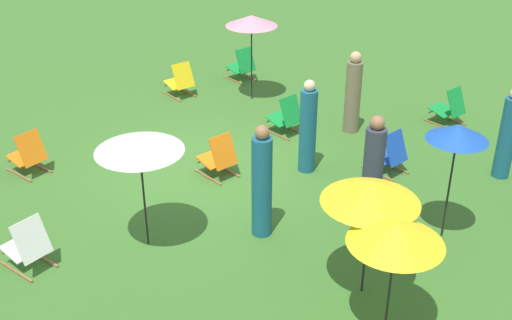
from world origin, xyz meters
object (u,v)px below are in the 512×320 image
object	(u,v)px
deckchair_10	(27,246)
person_2	(262,184)
deckchair_9	(28,155)
umbrella_3	(139,144)
person_4	(308,129)
umbrella_1	(371,192)
person_0	(373,173)
umbrella_4	(396,233)
umbrella_0	(251,21)
person_3	(507,136)
umbrella_2	(458,133)
person_1	(353,94)
deckchair_2	(180,81)
deckchair_11	(218,158)
deckchair_4	(286,117)
deckchair_8	(242,66)
deckchair_0	(389,154)
deckchair_3	(449,108)

from	to	relation	value
deckchair_10	person_2	bearing A→B (deg)	142.10
deckchair_9	deckchair_10	size ratio (longest dim) A/B	1.00
umbrella_3	person_4	world-z (taller)	umbrella_3
umbrella_1	person_0	distance (m)	1.98
umbrella_1	umbrella_4	size ratio (longest dim) A/B	1.07
person_2	umbrella_0	bearing A→B (deg)	-120.12
person_3	umbrella_2	bearing A→B (deg)	-83.72
umbrella_3	deckchair_9	bearing A→B (deg)	-97.06
umbrella_0	person_1	bearing A→B (deg)	84.81
deckchair_2	umbrella_1	bearing A→B (deg)	74.98
deckchair_11	deckchair_10	bearing A→B (deg)	4.19
deckchair_9	deckchair_10	world-z (taller)	same
deckchair_4	deckchair_8	bearing A→B (deg)	-116.30
umbrella_4	deckchair_4	bearing A→B (deg)	-134.80
umbrella_0	umbrella_3	distance (m)	6.09
umbrella_2	person_2	bearing A→B (deg)	-56.34
umbrella_0	umbrella_2	xyz separation A→B (m)	(2.88, 5.73, -0.06)
deckchair_11	umbrella_2	distance (m)	4.34
deckchair_8	person_3	bearing A→B (deg)	93.40
deckchair_4	person_3	world-z (taller)	person_3
deckchair_0	person_1	xyz separation A→B (m)	(-1.21, -1.40, 0.45)
deckchair_11	person_3	bearing A→B (deg)	137.53
deckchair_3	person_1	bearing A→B (deg)	-32.29
person_1	person_4	size ratio (longest dim) A/B	0.97
deckchair_10	umbrella_0	distance (m)	7.36
umbrella_4	umbrella_0	bearing A→B (deg)	-132.10
deckchair_4	deckchair_3	bearing A→B (deg)	143.99
deckchair_4	umbrella_1	distance (m)	5.33
deckchair_11	umbrella_4	bearing A→B (deg)	77.54
deckchair_10	umbrella_3	bearing A→B (deg)	147.09
deckchair_9	deckchair_11	bearing A→B (deg)	126.30
umbrella_2	person_0	xyz separation A→B (m)	(0.25, -1.15, -0.92)
deckchair_0	deckchair_9	bearing A→B (deg)	-41.82
deckchair_2	deckchair_3	world-z (taller)	same
deckchair_10	person_1	xyz separation A→B (m)	(-6.87, 1.62, 0.45)
deckchair_8	umbrella_3	xyz separation A→B (m)	(6.57, 3.02, 1.35)
deckchair_0	umbrella_3	distance (m)	4.89
deckchair_3	deckchair_9	size ratio (longest dim) A/B	1.02
umbrella_2	deckchair_4	bearing A→B (deg)	-113.27
deckchair_2	umbrella_2	bearing A→B (deg)	89.56
deckchair_2	person_3	xyz separation A→B (m)	(-0.44, 7.35, 0.44)
deckchair_10	person_0	size ratio (longest dim) A/B	0.45
person_1	deckchair_4	bearing A→B (deg)	-42.62
deckchair_2	deckchair_10	size ratio (longest dim) A/B	1.03
umbrella_3	person_3	xyz separation A→B (m)	(-5.31, 3.78, -0.91)
umbrella_0	person_4	distance (m)	3.78
person_2	deckchair_2	bearing A→B (deg)	-104.03
deckchair_8	person_3	distance (m)	6.93
umbrella_2	person_3	bearing A→B (deg)	176.26
deckchair_10	umbrella_3	distance (m)	2.19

